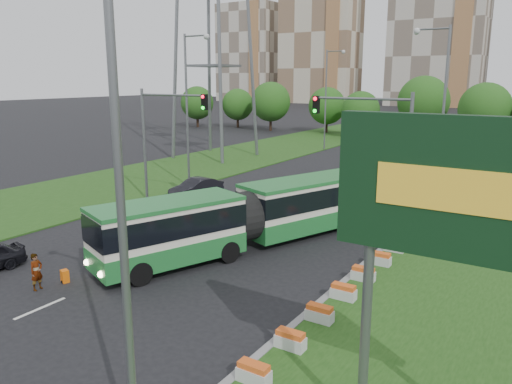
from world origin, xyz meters
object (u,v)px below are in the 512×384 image
Objects in this scene: traffic_mast_median at (380,141)px; car_left_far at (196,188)px; billboard at (481,208)px; traffic_mast_left at (161,128)px; shopping_trolley at (65,276)px; articulated_bus at (249,214)px; pedestrian at (36,272)px.

traffic_mast_median is 15.13m from car_left_far.
traffic_mast_left is (-22.63, 15.00, -0.81)m from billboard.
traffic_mast_median is 14.14× the size of shopping_trolley.
traffic_mast_median reaches higher than articulated_bus.
shopping_trolley is at bearing -61.72° from car_left_far.
billboard is 5.01× the size of pedestrian.
traffic_mast_median reaches higher than shopping_trolley.
pedestrian is (4.88, -16.56, 0.08)m from car_left_far.
articulated_bus is at bearing -27.32° from car_left_far.
shopping_trolley is (6.04, -12.84, -5.07)m from traffic_mast_left.
billboard is 14.14× the size of shopping_trolley.
car_left_far is at bearing 124.41° from shopping_trolley.
traffic_mast_median is at bearing 3.77° from traffic_mast_left.
traffic_mast_left is at bearing -176.23° from traffic_mast_median.
traffic_mast_left reaches higher than shopping_trolley.
traffic_mast_left reaches higher than articulated_bus.
car_left_far is (0.84, 2.61, -4.63)m from traffic_mast_left.
traffic_mast_left is 11.63m from articulated_bus.
articulated_bus is 3.88× the size of car_left_far.
traffic_mast_median is 18.25m from pedestrian.
articulated_bus is 29.81× the size of shopping_trolley.
billboard is 17.73m from shopping_trolley.
billboard and traffic_mast_left have the same top height.
billboard is 17.68m from traffic_mast_median.
traffic_mast_left is 5.01× the size of pedestrian.
car_left_far is (-9.29, 7.00, -0.98)m from articulated_bus.
traffic_mast_median is at bearing 115.03° from billboard.
traffic_mast_median reaches higher than pedestrian.
shopping_trolley is at bearing 172.58° from billboard.
traffic_mast_left is 5.39m from car_left_far.
traffic_mast_left is at bearing -98.20° from car_left_far.
traffic_mast_left reaches higher than car_left_far.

